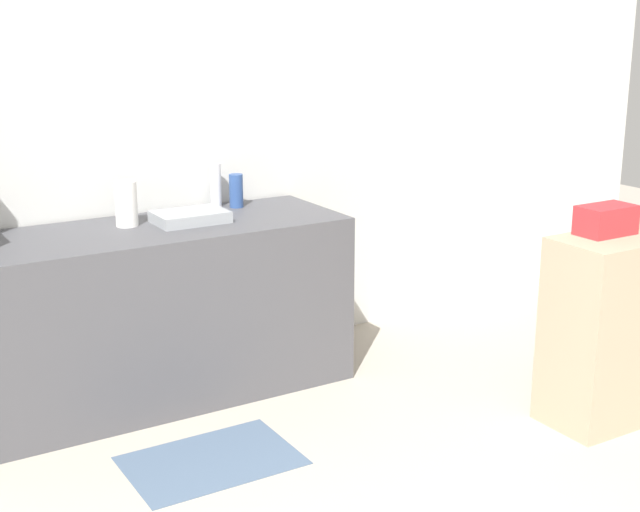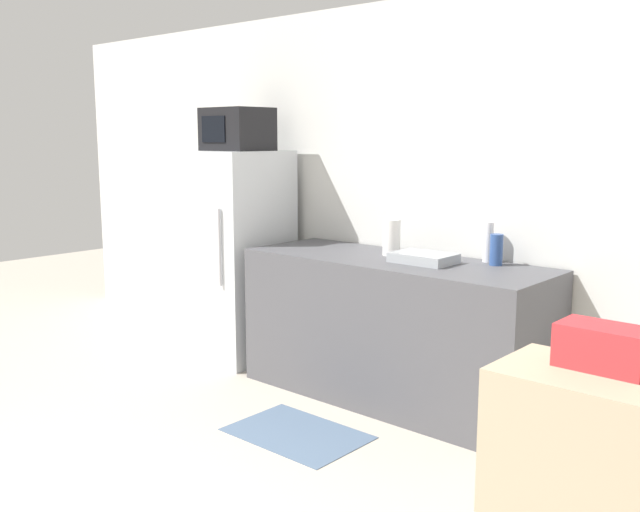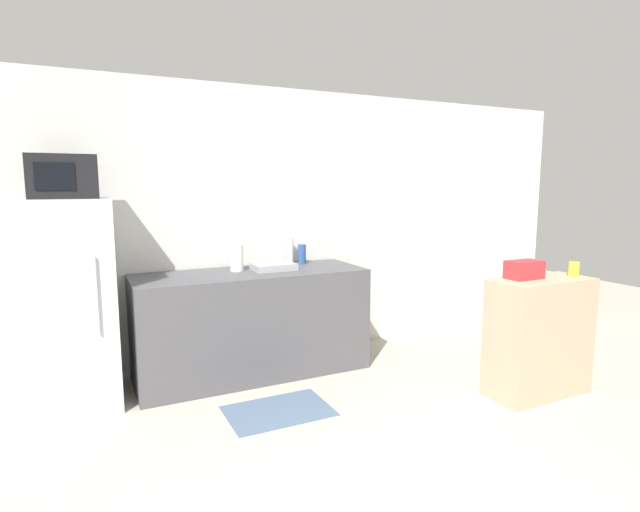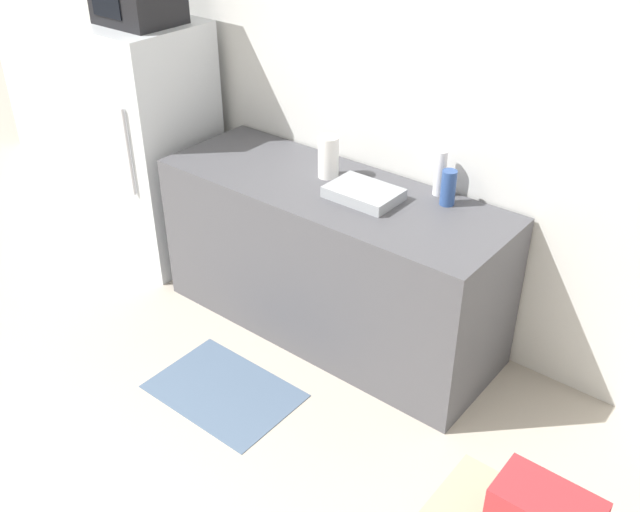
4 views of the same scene
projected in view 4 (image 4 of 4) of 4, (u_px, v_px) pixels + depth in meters
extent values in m
cube|color=silver|center=(374.00, 101.00, 3.95)|extent=(8.00, 0.06, 2.60)
cube|color=silver|center=(157.00, 147.00, 4.68)|extent=(0.61, 0.65, 1.59)
cylinder|color=#B7B7BC|center=(129.00, 153.00, 4.30)|extent=(0.02, 0.02, 0.56)
cube|color=black|center=(105.00, 0.00, 4.07)|extent=(0.25, 0.01, 0.19)
cube|color=#4C4C51|center=(330.00, 260.00, 4.11)|extent=(2.03, 0.72, 0.93)
cube|color=#9EA3A8|center=(364.00, 193.00, 3.74)|extent=(0.37, 0.26, 0.06)
cylinder|color=silver|center=(440.00, 173.00, 3.73)|extent=(0.06, 0.06, 0.25)
cylinder|color=#2D4C8C|center=(448.00, 188.00, 3.65)|extent=(0.08, 0.08, 0.19)
cylinder|color=white|center=(328.00, 157.00, 3.93)|extent=(0.11, 0.11, 0.23)
cube|color=slate|center=(224.00, 391.00, 3.85)|extent=(0.78, 0.53, 0.01)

